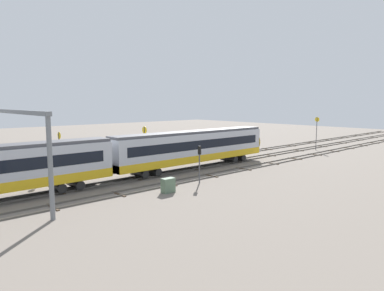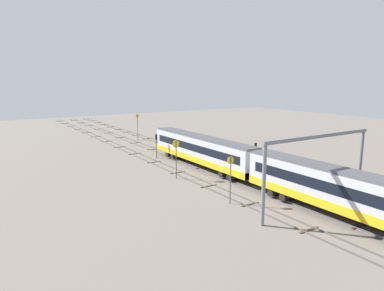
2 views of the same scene
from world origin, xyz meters
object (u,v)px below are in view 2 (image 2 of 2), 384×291
at_px(speed_sign_near_foreground, 176,153).
at_px(speed_sign_far_trackside, 137,124).
at_px(signal_light_trackside_approach, 156,143).
at_px(signal_light_trackside_departure, 255,152).
at_px(speed_sign_mid_trackside, 230,174).
at_px(overhead_gantry, 319,154).
at_px(relay_cabinet, 283,170).

xyz_separation_m(speed_sign_near_foreground, speed_sign_far_trackside, (31.69, -8.27, 0.17)).
xyz_separation_m(signal_light_trackside_approach, signal_light_trackside_departure, (-14.49, -9.50, -0.14)).
xyz_separation_m(speed_sign_mid_trackside, signal_light_trackside_departure, (9.88, -12.84, -0.67)).
distance_m(overhead_gantry, relay_cabinet, 14.27).
relative_size(speed_sign_near_foreground, speed_sign_far_trackside, 0.90).
distance_m(overhead_gantry, speed_sign_mid_trackside, 9.31).
bearing_deg(speed_sign_near_foreground, signal_light_trackside_departure, -98.18).
bearing_deg(relay_cabinet, speed_sign_near_foreground, 63.63).
relative_size(speed_sign_near_foreground, signal_light_trackside_approach, 1.26).
height_order(signal_light_trackside_departure, relay_cabinet, signal_light_trackside_departure).
relative_size(overhead_gantry, signal_light_trackside_departure, 3.91).
bearing_deg(speed_sign_far_trackside, signal_light_trackside_approach, 165.56).
height_order(speed_sign_mid_trackside, signal_light_trackside_approach, speed_sign_mid_trackside).
relative_size(overhead_gantry, speed_sign_mid_trackside, 2.98).
relative_size(speed_sign_near_foreground, relay_cabinet, 3.82).
distance_m(speed_sign_mid_trackside, signal_light_trackside_approach, 24.60).
bearing_deg(speed_sign_mid_trackside, signal_light_trackside_departure, -52.44).
height_order(signal_light_trackside_approach, relay_cabinet, signal_light_trackside_approach).
relative_size(overhead_gantry, speed_sign_far_trackside, 2.64).
distance_m(speed_sign_near_foreground, speed_sign_far_trackside, 32.75).
xyz_separation_m(speed_sign_mid_trackside, signal_light_trackside_approach, (24.37, -3.34, -0.53)).
bearing_deg(overhead_gantry, signal_light_trackside_approach, 5.78).
relative_size(overhead_gantry, signal_light_trackside_approach, 3.71).
xyz_separation_m(overhead_gantry, relay_cabinet, (11.17, -7.19, -5.22)).
bearing_deg(speed_sign_far_trackside, speed_sign_near_foreground, 165.38).
relative_size(overhead_gantry, speed_sign_near_foreground, 2.94).
distance_m(speed_sign_mid_trackside, relay_cabinet, 14.74).
relative_size(speed_sign_mid_trackside, signal_light_trackside_departure, 1.31).
height_order(speed_sign_near_foreground, speed_sign_far_trackside, speed_sign_far_trackside).
bearing_deg(signal_light_trackside_approach, speed_sign_far_trackside, -14.44).
bearing_deg(speed_sign_far_trackside, speed_sign_mid_trackside, 169.25).
distance_m(overhead_gantry, speed_sign_near_foreground, 19.21).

